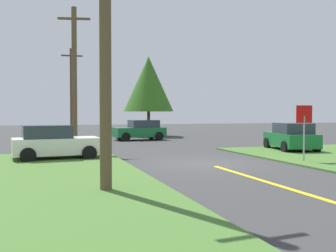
% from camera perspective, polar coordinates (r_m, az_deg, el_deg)
% --- Properties ---
extents(ground_plane, '(120.00, 120.00, 0.00)m').
position_cam_1_polar(ground_plane, '(17.13, 5.44, -5.42)').
color(ground_plane, '#383838').
extents(stop_sign, '(0.77, 0.09, 2.51)m').
position_cam_1_polar(stop_sign, '(18.22, 19.13, 0.52)').
color(stop_sign, '#9EA0A8').
rests_on(stop_sign, ground).
extents(parked_car_near_building, '(4.08, 2.40, 1.62)m').
position_cam_1_polar(parked_car_near_building, '(19.12, -16.19, -2.31)').
color(parked_car_near_building, white).
rests_on(parked_car_near_building, ground).
extents(car_on_crossroad, '(2.65, 4.19, 1.62)m').
position_cam_1_polar(car_on_crossroad, '(23.68, 17.43, -1.54)').
color(car_on_crossroad, '#196B33').
rests_on(car_on_crossroad, ground).
extents(car_approaching_junction, '(4.19, 2.38, 1.62)m').
position_cam_1_polar(car_approaching_junction, '(31.95, -4.04, -0.60)').
color(car_approaching_junction, '#196B33').
rests_on(car_approaching_junction, ground).
extents(utility_pole_near, '(1.80, 0.33, 8.94)m').
position_cam_1_polar(utility_pole_near, '(11.12, -9.10, 14.30)').
color(utility_pole_near, brown).
rests_on(utility_pole_near, ground).
extents(utility_pole_mid, '(1.78, 0.51, 8.13)m').
position_cam_1_polar(utility_pole_mid, '(22.92, -13.41, 6.86)').
color(utility_pole_mid, brown).
rests_on(utility_pole_mid, ground).
extents(utility_pole_far, '(1.80, 0.36, 7.73)m').
position_cam_1_polar(utility_pole_far, '(34.93, -13.74, 4.72)').
color(utility_pole_far, brown).
rests_on(utility_pole_far, ground).
extents(oak_tree_left, '(4.70, 4.70, 7.52)m').
position_cam_1_polar(oak_tree_left, '(37.28, -2.84, 6.10)').
color(oak_tree_left, brown).
rests_on(oak_tree_left, ground).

